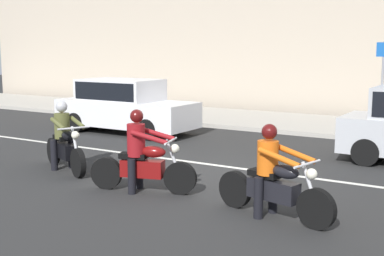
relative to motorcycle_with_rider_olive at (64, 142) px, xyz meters
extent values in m
plane|color=#282828|center=(2.74, 1.28, -0.63)|extent=(80.00, 80.00, 0.00)
cube|color=#A8A399|center=(2.74, 9.28, -0.56)|extent=(40.00, 4.40, 0.14)
cube|color=silver|center=(3.51, 2.18, -0.63)|extent=(18.00, 0.14, 0.01)
cylinder|color=black|center=(0.71, -0.33, -0.32)|extent=(0.61, 0.37, 0.62)
cylinder|color=black|center=(-0.69, 0.31, -0.32)|extent=(0.61, 0.37, 0.62)
cylinder|color=silver|center=(0.60, -0.28, 0.04)|extent=(0.35, 0.20, 0.78)
cube|color=black|center=(0.01, -0.01, -0.18)|extent=(0.89, 0.61, 0.32)
ellipsoid|color=black|center=(0.21, -0.10, 0.18)|extent=(0.54, 0.42, 0.22)
cube|color=black|center=(-0.15, 0.07, 0.08)|extent=(0.57, 0.43, 0.10)
cylinder|color=silver|center=(0.54, -0.25, 0.39)|extent=(0.33, 0.65, 0.04)
sphere|color=silver|center=(0.62, -0.28, 0.25)|extent=(0.17, 0.17, 0.17)
cylinder|color=silver|center=(-0.20, 0.26, -0.30)|extent=(0.67, 0.35, 0.07)
cylinder|color=black|center=(-0.20, -0.13, -0.29)|extent=(0.20, 0.20, 0.69)
cylinder|color=black|center=(-0.03, 0.23, -0.29)|extent=(0.20, 0.20, 0.69)
cylinder|color=brown|center=(-0.10, 0.04, 0.36)|extent=(0.45, 0.45, 0.56)
cylinder|color=brown|center=(0.13, -0.30, 0.46)|extent=(0.70, 0.38, 0.22)
cylinder|color=brown|center=(0.31, 0.10, 0.46)|extent=(0.70, 0.38, 0.22)
sphere|color=tan|center=(-0.08, 0.04, 0.75)|extent=(0.20, 0.20, 0.20)
sphere|color=#B7B7BC|center=(-0.08, 0.04, 0.78)|extent=(0.25, 0.25, 0.25)
cylinder|color=black|center=(3.23, -0.27, -0.32)|extent=(0.63, 0.29, 0.62)
cylinder|color=black|center=(1.81, -0.70, -0.32)|extent=(0.63, 0.29, 0.62)
cylinder|color=silver|center=(3.11, -0.31, 0.02)|extent=(0.35, 0.15, 0.75)
cube|color=maroon|center=(2.52, -0.48, -0.18)|extent=(0.86, 0.50, 0.32)
ellipsoid|color=maroon|center=(2.73, -0.42, 0.15)|extent=(0.53, 0.37, 0.22)
cube|color=black|center=(2.35, -0.53, 0.05)|extent=(0.57, 0.38, 0.10)
cylinder|color=silver|center=(3.05, -0.32, 0.37)|extent=(0.24, 0.68, 0.04)
sphere|color=silver|center=(3.13, -0.30, 0.23)|extent=(0.17, 0.17, 0.17)
cylinder|color=silver|center=(2.19, -0.42, -0.30)|extent=(0.69, 0.27, 0.07)
cylinder|color=black|center=(2.44, -0.71, -0.30)|extent=(0.19, 0.19, 0.66)
cylinder|color=black|center=(2.33, -0.33, -0.30)|extent=(0.19, 0.19, 0.66)
cylinder|color=maroon|center=(2.40, -0.52, 0.35)|extent=(0.42, 0.42, 0.61)
cylinder|color=maroon|center=(2.79, -0.63, 0.45)|extent=(0.70, 0.29, 0.26)
cylinder|color=maroon|center=(2.67, -0.21, 0.45)|extent=(0.70, 0.29, 0.26)
sphere|color=tan|center=(2.42, -0.51, 0.78)|extent=(0.20, 0.20, 0.20)
sphere|color=#510F0F|center=(2.42, -0.51, 0.81)|extent=(0.25, 0.25, 0.25)
cylinder|color=black|center=(5.97, -0.77, -0.32)|extent=(0.64, 0.25, 0.63)
cylinder|color=black|center=(4.44, -0.43, -0.32)|extent=(0.64, 0.25, 0.63)
cylinder|color=silver|center=(5.85, -0.74, 0.01)|extent=(0.34, 0.13, 0.72)
cube|color=black|center=(5.21, -0.60, -0.18)|extent=(0.90, 0.46, 0.32)
ellipsoid|color=black|center=(5.42, -0.65, 0.16)|extent=(0.52, 0.34, 0.22)
cube|color=black|center=(5.03, -0.56, 0.06)|extent=(0.56, 0.35, 0.10)
cylinder|color=silver|center=(5.79, -0.73, 0.34)|extent=(0.19, 0.69, 0.04)
sphere|color=silver|center=(5.87, -0.75, 0.20)|extent=(0.17, 0.17, 0.17)
cylinder|color=silver|center=(4.95, -0.38, -0.30)|extent=(0.70, 0.22, 0.07)
cylinder|color=black|center=(5.03, -0.77, -0.30)|extent=(0.18, 0.18, 0.67)
cylinder|color=black|center=(5.11, -0.38, -0.30)|extent=(0.18, 0.18, 0.67)
cylinder|color=orange|center=(5.09, -0.57, 0.33)|extent=(0.41, 0.41, 0.54)
cylinder|color=orange|center=(5.39, -0.87, 0.41)|extent=(0.74, 0.25, 0.24)
cylinder|color=orange|center=(5.49, -0.44, 0.41)|extent=(0.74, 0.25, 0.24)
sphere|color=tan|center=(5.11, -0.58, 0.72)|extent=(0.20, 0.20, 0.20)
sphere|color=#510F0F|center=(5.11, -0.58, 0.75)|extent=(0.25, 0.25, 0.25)
cube|color=silver|center=(-2.12, 4.81, 0.01)|extent=(4.65, 1.76, 0.80)
cube|color=silver|center=(-2.35, 4.81, 0.75)|extent=(2.56, 1.62, 0.68)
cube|color=black|center=(-2.35, 4.81, 0.75)|extent=(2.35, 1.65, 0.54)
cylinder|color=black|center=(-0.68, 4.81, -0.31)|extent=(0.64, 1.82, 0.64)
cylinder|color=black|center=(-3.56, 4.81, -0.31)|extent=(0.64, 1.82, 0.64)
cylinder|color=black|center=(5.60, 4.73, -0.31)|extent=(0.64, 1.76, 0.64)
cylinder|color=gray|center=(4.95, 8.68, 0.89)|extent=(0.08, 0.08, 2.77)
cube|color=#1959B2|center=(4.95, 8.65, 2.03)|extent=(0.44, 0.03, 0.44)
camera|label=1|loc=(8.23, -8.00, 2.04)|focal=47.82mm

